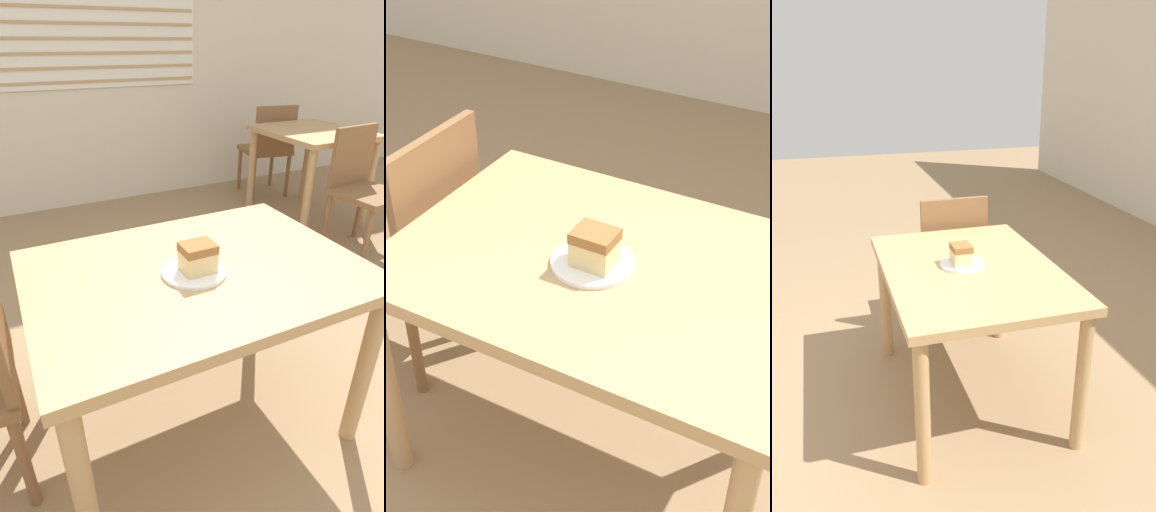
# 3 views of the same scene
# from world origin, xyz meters

# --- Properties ---
(ground_plane) EXTENTS (14.00, 14.00, 0.00)m
(ground_plane) POSITION_xyz_m (0.00, 0.00, 0.00)
(ground_plane) COLOR #997A56
(dining_table_near) EXTENTS (1.08, 0.78, 0.70)m
(dining_table_near) POSITION_xyz_m (-0.04, 0.36, 0.61)
(dining_table_near) COLOR tan
(dining_table_near) RESTS_ON ground_plane
(chair_near_window) EXTENTS (0.41, 0.41, 0.86)m
(chair_near_window) POSITION_xyz_m (-0.78, 0.46, 0.48)
(chair_near_window) COLOR brown
(chair_near_window) RESTS_ON ground_plane
(plate) EXTENTS (0.21, 0.21, 0.01)m
(plate) POSITION_xyz_m (-0.06, 0.33, 0.71)
(plate) COLOR white
(plate) RESTS_ON dining_table_near
(cake_slice) EXTENTS (0.10, 0.09, 0.09)m
(cake_slice) POSITION_xyz_m (-0.05, 0.33, 0.76)
(cake_slice) COLOR #E5CC89
(cake_slice) RESTS_ON plate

